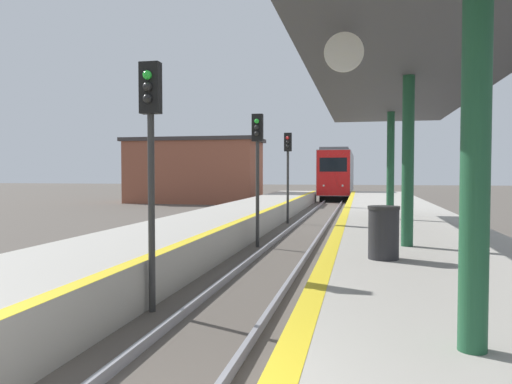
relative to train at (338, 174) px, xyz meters
name	(u,v)px	position (x,y,z in m)	size (l,w,h in m)	color
train	(338,174)	(0.00, 0.00, 0.00)	(2.79, 17.14, 4.63)	black
signal_near	(151,138)	(-1.39, -41.61, 0.74)	(0.36, 0.31, 4.42)	#2D2D2D
signal_mid	(257,154)	(-1.12, -33.67, 0.74)	(0.36, 0.31, 4.42)	#2D2D2D
signal_far	(288,160)	(-1.25, -25.73, 0.74)	(0.36, 0.31, 4.42)	#2D2D2D
station_canopy	(409,75)	(3.22, -38.78, 2.20)	(4.09, 19.25, 3.83)	#1E5133
trash_bin	(384,232)	(2.66, -40.52, -0.96)	(0.58, 0.58, 0.97)	#262628
station_building	(195,170)	(-11.29, -10.42, 0.32)	(11.09, 5.38, 5.31)	brown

